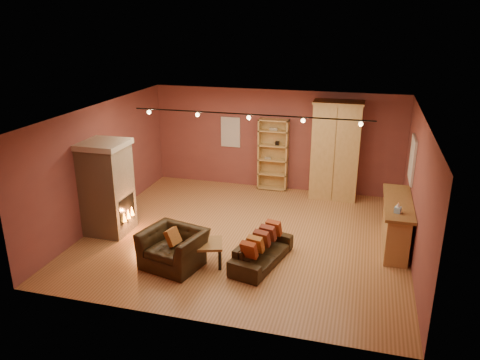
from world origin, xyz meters
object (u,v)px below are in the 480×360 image
(bookcase, at_px, (273,154))
(bar_counter, at_px, (396,223))
(armoire, at_px, (336,150))
(fireplace, at_px, (107,188))
(armchair, at_px, (173,242))
(coffee_table, at_px, (207,246))
(loveseat, at_px, (262,247))

(bookcase, relative_size, bar_counter, 0.95)
(bookcase, bearing_deg, armoire, -7.54)
(fireplace, height_order, bookcase, fireplace)
(fireplace, height_order, bar_counter, fireplace)
(bar_counter, bearing_deg, armchair, -154.11)
(armoire, height_order, coffee_table, armoire)
(bookcase, relative_size, armoire, 0.77)
(fireplace, bearing_deg, loveseat, -8.19)
(armoire, height_order, loveseat, armoire)
(fireplace, xyz_separation_m, coffee_table, (2.62, -0.84, -0.66))
(armoire, xyz_separation_m, coffee_table, (-2.11, -4.36, -0.92))
(armchair, distance_m, coffee_table, 0.66)
(bar_counter, relative_size, armchair, 1.66)
(armoire, xyz_separation_m, armchair, (-2.72, -4.59, -0.82))
(fireplace, relative_size, coffee_table, 2.74)
(fireplace, relative_size, armoire, 0.81)
(bookcase, height_order, coffee_table, bookcase)
(bookcase, relative_size, coffee_table, 2.61)
(armchair, bearing_deg, bar_counter, 39.54)
(fireplace, relative_size, bookcase, 1.05)
(fireplace, height_order, coffee_table, fireplace)
(loveseat, xyz_separation_m, armchair, (-1.66, -0.55, 0.15))
(bookcase, bearing_deg, coffee_table, -94.95)
(armoire, bearing_deg, bar_counter, -59.15)
(armoire, xyz_separation_m, loveseat, (-1.06, -4.04, -0.96))
(fireplace, height_order, armchair, fireplace)
(armoire, distance_m, armchair, 5.40)
(bookcase, bearing_deg, bar_counter, -40.56)
(fireplace, bearing_deg, coffee_table, -17.82)
(bar_counter, height_order, coffee_table, bar_counter)
(loveseat, bearing_deg, armchair, 121.70)
(coffee_table, bearing_deg, armchair, -159.22)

